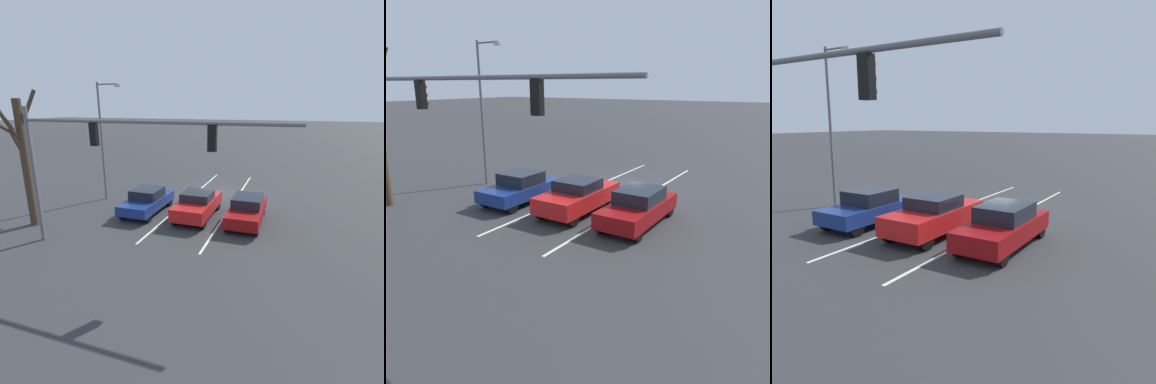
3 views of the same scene
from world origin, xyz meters
TOP-DOWN VIEW (x-y plane):
  - ground_plane at (0.00, 0.00)m, footprint 240.00×240.00m
  - lane_stripe_left_divider at (-1.61, 1.98)m, footprint 0.12×15.96m
  - lane_stripe_center_divider at (1.61, 1.98)m, footprint 0.12×15.96m
  - car_maroon_leftlane_front at (-3.00, 5.28)m, footprint 1.81×4.51m
  - car_navy_rightlane_front at (3.20, 5.60)m, footprint 1.92×4.33m
  - car_red_midlane_front at (-0.06, 5.38)m, footprint 1.92×4.53m
  - street_lamp_right_shoulder at (7.11, 4.04)m, footprint 1.82×0.24m

SIDE VIEW (x-z plane):
  - ground_plane at x=0.00m, z-range 0.00..0.00m
  - lane_stripe_left_divider at x=-1.61m, z-range 0.00..0.01m
  - lane_stripe_center_divider at x=1.61m, z-range 0.00..0.01m
  - car_navy_rightlane_front at x=3.20m, z-range 0.01..1.52m
  - car_maroon_leftlane_front at x=-3.00m, z-range 0.01..1.53m
  - car_red_midlane_front at x=-0.06m, z-range 0.02..1.58m
  - street_lamp_right_shoulder at x=7.11m, z-range 0.60..8.56m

